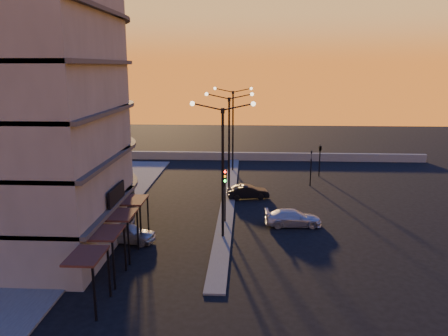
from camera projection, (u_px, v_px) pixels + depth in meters
ground at (223, 237)px, 30.67m from camera, size 120.00×120.00×0.00m
sidewalk_west at (96, 215)px, 35.10m from camera, size 5.00×40.00×0.12m
median at (229, 196)px, 40.38m from camera, size 1.20×36.00×0.12m
parapet at (250, 156)px, 55.73m from camera, size 44.00×0.50×1.00m
building at (11, 64)px, 28.72m from camera, size 14.35×17.08×25.00m
streetlamp_near at (223, 160)px, 29.40m from camera, size 4.32×0.32×9.51m
streetlamp_mid at (229, 136)px, 39.12m from camera, size 4.32×0.32×9.51m
streetlamp_far at (233, 122)px, 48.84m from camera, size 4.32×0.32×9.51m
traffic_light_main at (225, 187)px, 32.81m from camera, size 0.28×0.44×4.25m
signal_east_a at (311, 167)px, 43.42m from camera, size 0.13×0.16×3.60m
signal_east_b at (320, 148)px, 46.97m from camera, size 0.42×1.99×3.60m
car_hatchback at (127, 233)px, 29.76m from camera, size 4.13×2.13×1.34m
car_sedan at (248, 192)px, 39.59m from camera, size 3.94×1.99×1.24m
car_wagon at (293, 218)px, 32.82m from camera, size 4.32×1.92×1.23m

